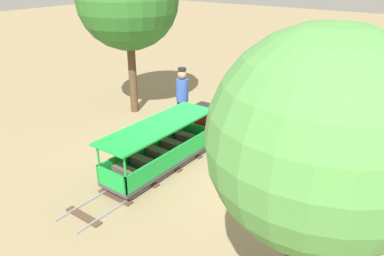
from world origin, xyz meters
name	(u,v)px	position (x,y,z in m)	size (l,w,h in m)	color
ground_plane	(192,150)	(0.00, 0.00, 0.00)	(60.00, 60.00, 0.00)	#8C7A56
track	(187,153)	(0.00, -0.21, 0.02)	(0.78, 6.40, 0.04)	gray
locomotive	(217,117)	(0.00, 0.99, 0.48)	(0.74, 1.45, 1.03)	maroon
passenger_car	(159,152)	(0.00, -1.11, 0.42)	(0.84, 2.70, 0.97)	#3F3F3F
conductor_person	(182,95)	(-0.85, 0.74, 0.96)	(0.30, 0.30, 1.62)	#282D47
oak_tree_far	(319,145)	(3.69, -3.23, 2.51)	(1.91, 1.91, 3.51)	#4C3823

